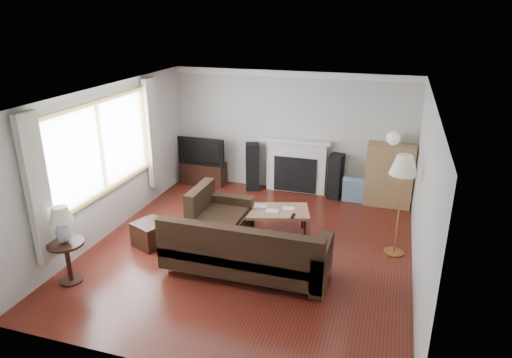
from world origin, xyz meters
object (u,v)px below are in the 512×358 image
(tv_stand, at_px, (204,173))
(coffee_table, at_px, (273,222))
(floor_lamp, at_px, (399,206))
(bookshelf, at_px, (389,175))
(sectional_sofa, at_px, (246,248))
(side_table, at_px, (68,262))

(tv_stand, bearing_deg, coffee_table, -42.13)
(coffee_table, height_order, floor_lamp, floor_lamp)
(bookshelf, xyz_separation_m, sectional_sofa, (-1.87, -3.20, -0.20))
(sectional_sofa, relative_size, side_table, 4.10)
(tv_stand, bearing_deg, sectional_sofa, -57.44)
(sectional_sofa, xyz_separation_m, side_table, (-2.31, -0.96, -0.10))
(bookshelf, xyz_separation_m, coffee_table, (-1.81, -1.91, -0.38))
(coffee_table, bearing_deg, bookshelf, 30.14)
(tv_stand, xyz_separation_m, side_table, (-0.27, -4.15, 0.08))
(coffee_table, relative_size, floor_lamp, 0.72)
(sectional_sofa, distance_m, coffee_table, 1.31)
(tv_stand, bearing_deg, bookshelf, 0.12)
(tv_stand, xyz_separation_m, coffee_table, (2.10, -1.90, -0.00))
(floor_lamp, xyz_separation_m, side_table, (-4.37, -2.20, -0.50))
(sectional_sofa, distance_m, floor_lamp, 2.44)
(side_table, bearing_deg, tv_stand, 86.30)
(floor_lamp, bearing_deg, tv_stand, 154.49)
(tv_stand, distance_m, floor_lamp, 4.58)
(floor_lamp, bearing_deg, coffee_table, 178.31)
(coffee_table, bearing_deg, floor_lamp, -18.05)
(bookshelf, distance_m, floor_lamp, 1.98)
(tv_stand, relative_size, floor_lamp, 0.57)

